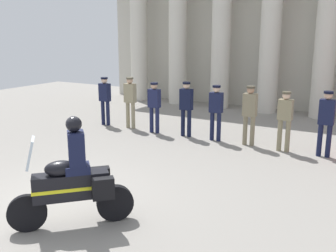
{
  "coord_description": "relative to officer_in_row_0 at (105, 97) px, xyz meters",
  "views": [
    {
      "loc": [
        5.43,
        -4.95,
        3.22
      ],
      "look_at": [
        1.02,
        2.64,
        1.12
      ],
      "focal_mm": 42.21,
      "sensor_mm": 36.0,
      "label": 1
    }
  ],
  "objects": [
    {
      "name": "officer_in_row_1",
      "position": [
        1.03,
        0.07,
        0.03
      ],
      "size": [
        0.38,
        0.24,
        1.74
      ],
      "rotation": [
        0.0,
        0.0,
        3.13
      ],
      "color": "gray",
      "rests_on": "ground_plane"
    },
    {
      "name": "ground_plane",
      "position": [
        3.31,
        -5.72,
        -1.0
      ],
      "size": [
        28.0,
        28.0,
        0.0
      ],
      "primitive_type": "plane",
      "color": "gray"
    },
    {
      "name": "officer_in_row_3",
      "position": [
        3.18,
        0.04,
        0.02
      ],
      "size": [
        0.38,
        0.24,
        1.72
      ],
      "rotation": [
        0.0,
        0.0,
        3.13
      ],
      "color": "black",
      "rests_on": "ground_plane"
    },
    {
      "name": "officer_in_row_2",
      "position": [
        2.08,
        -0.07,
        -0.03
      ],
      "size": [
        0.38,
        0.24,
        1.64
      ],
      "rotation": [
        0.0,
        0.0,
        3.13
      ],
      "color": "#191E42",
      "rests_on": "ground_plane"
    },
    {
      "name": "officer_in_row_4",
      "position": [
        4.18,
        0.04,
        -0.0
      ],
      "size": [
        0.38,
        0.24,
        1.68
      ],
      "rotation": [
        0.0,
        0.0,
        3.13
      ],
      "color": "#141938",
      "rests_on": "ground_plane"
    },
    {
      "name": "officer_in_row_5",
      "position": [
        5.21,
        0.06,
        0.02
      ],
      "size": [
        0.38,
        0.24,
        1.73
      ],
      "rotation": [
        0.0,
        0.0,
        3.13
      ],
      "color": "#7A7056",
      "rests_on": "ground_plane"
    },
    {
      "name": "officer_in_row_0",
      "position": [
        0.0,
        0.0,
        0.0
      ],
      "size": [
        0.38,
        0.24,
        1.69
      ],
      "rotation": [
        0.0,
        0.0,
        3.13
      ],
      "color": "#141938",
      "rests_on": "ground_plane"
    },
    {
      "name": "colonnade_backdrop",
      "position": [
        3.2,
        5.64,
        2.59
      ],
      "size": [
        14.17,
        1.65,
        7.13
      ],
      "color": "beige",
      "rests_on": "ground_plane"
    },
    {
      "name": "officer_in_row_7",
      "position": [
        7.28,
        0.01,
        0.03
      ],
      "size": [
        0.38,
        0.24,
        1.74
      ],
      "rotation": [
        0.0,
        0.0,
        3.13
      ],
      "color": "#141938",
      "rests_on": "ground_plane"
    },
    {
      "name": "officer_in_row_6",
      "position": [
        6.24,
        -0.04,
        -0.01
      ],
      "size": [
        0.38,
        0.24,
        1.66
      ],
      "rotation": [
        0.0,
        0.0,
        3.13
      ],
      "color": "#847A5B",
      "rests_on": "ground_plane"
    },
    {
      "name": "motorcycle_with_rider",
      "position": [
        4.3,
        -6.1,
        -0.2
      ],
      "size": [
        1.53,
        1.59,
        1.9
      ],
      "rotation": [
        0.0,
        0.0,
        3.95
      ],
      "color": "black",
      "rests_on": "ground_plane"
    }
  ]
}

